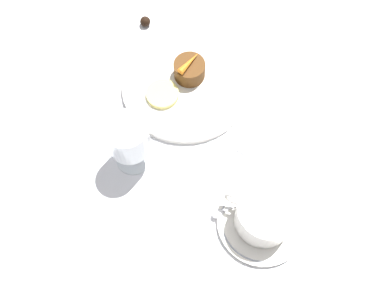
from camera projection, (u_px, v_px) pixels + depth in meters
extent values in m
plane|color=white|center=(186.00, 103.00, 0.88)|extent=(3.00, 3.00, 0.00)
cylinder|color=white|center=(186.00, 85.00, 0.88)|extent=(0.25, 0.25, 0.01)
torus|color=#999EA8|center=(186.00, 84.00, 0.88)|extent=(0.23, 0.23, 0.00)
cylinder|color=white|center=(261.00, 222.00, 0.77)|extent=(0.15, 0.15, 0.01)
torus|color=#999EA8|center=(262.00, 221.00, 0.77)|extent=(0.14, 0.14, 0.00)
cylinder|color=white|center=(265.00, 215.00, 0.74)|extent=(0.10, 0.10, 0.07)
cylinder|color=brown|center=(266.00, 214.00, 0.73)|extent=(0.08, 0.08, 0.05)
torus|color=white|center=(233.00, 199.00, 0.74)|extent=(0.03, 0.01, 0.04)
cube|color=silver|center=(249.00, 199.00, 0.78)|extent=(0.06, 0.08, 0.00)
ellipsoid|color=silver|center=(218.00, 214.00, 0.77)|extent=(0.03, 0.03, 0.00)
cylinder|color=silver|center=(134.00, 158.00, 0.82)|extent=(0.07, 0.07, 0.01)
cylinder|color=silver|center=(132.00, 152.00, 0.80)|extent=(0.01, 0.01, 0.05)
cylinder|color=silver|center=(128.00, 137.00, 0.74)|extent=(0.07, 0.07, 0.07)
cylinder|color=#470A14|center=(129.00, 141.00, 0.76)|extent=(0.06, 0.06, 0.04)
cube|color=silver|center=(271.00, 104.00, 0.87)|extent=(0.02, 0.14, 0.01)
cube|color=silver|center=(247.00, 142.00, 0.84)|extent=(0.03, 0.05, 0.01)
cylinder|color=#563314|center=(189.00, 70.00, 0.87)|extent=(0.06, 0.06, 0.04)
cone|color=orange|center=(189.00, 62.00, 0.85)|extent=(0.02, 0.06, 0.01)
cylinder|color=#EFE075|center=(162.00, 94.00, 0.86)|extent=(0.06, 0.06, 0.01)
sphere|color=black|center=(145.00, 22.00, 0.94)|extent=(0.02, 0.02, 0.02)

